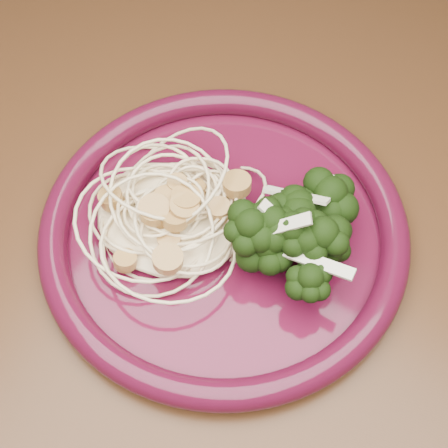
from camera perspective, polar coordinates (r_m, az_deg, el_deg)
name	(u,v)px	position (r m, az deg, el deg)	size (l,w,h in m)	color
dining_table	(217,228)	(0.69, -0.68, -0.38)	(1.20, 0.80, 0.75)	#472814
dinner_plate	(224,229)	(0.55, 0.00, -0.44)	(0.41, 0.41, 0.03)	#470B21
spaghetti_pile	(170,211)	(0.55, -5.00, 1.17)	(0.14, 0.12, 0.03)	beige
scallop_cluster	(166,187)	(0.52, -5.30, 3.42)	(0.13, 0.13, 0.04)	tan
broccoli_pile	(294,227)	(0.53, 6.41, -0.31)	(0.10, 0.17, 0.06)	black
onion_garnish	(298,203)	(0.50, 6.79, 1.89)	(0.07, 0.11, 0.05)	beige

